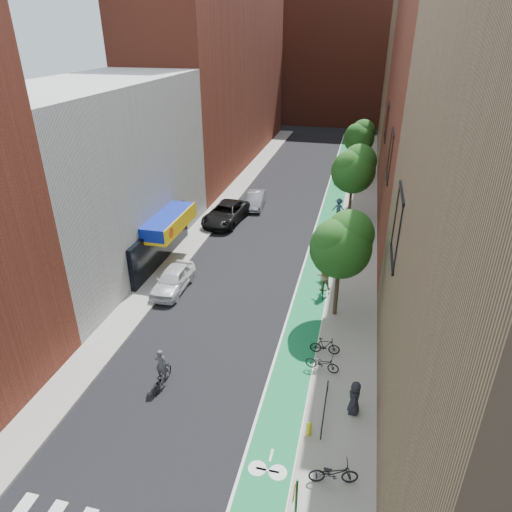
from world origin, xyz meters
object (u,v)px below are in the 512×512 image
Objects in this scene: cyclist_lane_near at (324,280)px; cyclist_lane_mid at (327,267)px; parked_car_black at (226,213)px; cyclist_lane_far at (338,212)px; parked_car_silver at (255,200)px; parked_car_white at (173,279)px; fire_hydrant at (309,428)px; pedestrian at (355,398)px; cyclist_lead at (162,374)px.

cyclist_lane_mid is at bearing -95.12° from cyclist_lane_near.
cyclist_lane_far is (9.30, 2.21, 0.13)m from parked_car_black.
cyclist_lane_near is at bearing -65.91° from parked_car_silver.
cyclist_lane_mid is (7.70, -11.83, 0.05)m from parked_car_silver.
fire_hydrant is at bearing -43.89° from parked_car_white.
cyclist_lane_far is at bearing 18.90° from parked_car_black.
cyclist_lane_mid is at bearing -172.76° from pedestrian.
cyclist_lead reaches higher than parked_car_silver.
cyclist_lane_near is at bearing 91.07° from cyclist_lane_far.
cyclist_lane_near is (6.45, 9.88, 0.33)m from cyclist_lead.
pedestrian is (2.29, -21.72, 0.03)m from cyclist_lane_far.
fire_hydrant is at bearing 170.51° from cyclist_lead.
pedestrian is (11.59, -19.51, 0.16)m from parked_car_black.
cyclist_lead is 7.20m from fire_hydrant.
pedestrian is at bearing 97.10° from cyclist_lane_far.
fire_hydrant is (0.60, -13.47, -0.26)m from cyclist_lane_mid.
cyclist_lane_mid is at bearing 22.72° from parked_car_white.
parked_car_black is at bearing -42.45° from cyclist_lane_mid.
cyclist_lane_mid is 3.02× the size of fire_hydrant.
cyclist_lane_mid reaches higher than cyclist_lead.
cyclist_lane_far is (9.30, 13.71, 0.21)m from parked_car_white.
pedestrian is 2.40m from fire_hydrant.
parked_car_black is at bearing -79.68° from cyclist_lead.
cyclist_lane_near is 1.38× the size of pedestrian.
pedestrian is at bearing -176.61° from cyclist_lead.
parked_car_black reaches higher than parked_car_silver.
pedestrian is at bearing -71.86° from parked_car_silver.
parked_car_black is 2.73× the size of cyclist_lane_far.
parked_car_white is at bearing 5.06° from cyclist_lane_near.
cyclist_lane_mid is 12.05m from pedestrian.
cyclist_lane_near is 11.35m from fire_hydrant.
cyclist_lane_far reaches higher than cyclist_lead.
parked_car_black is at bearing -115.83° from parked_car_silver.
cyclist_lane_far is 23.38m from fire_hydrant.
parked_car_white is 9.45m from cyclist_lane_near.
parked_car_black is 3.56× the size of pedestrian.
parked_car_silver is at bearing -84.91° from cyclist_lead.
cyclist_lane_near is 1.06× the size of cyclist_lane_far.
cyclist_lane_mid is at bearing -116.11° from cyclist_lead.
cyclist_lane_far reaches higher than fire_hydrant.
parked_car_silver is at bearing -160.84° from pedestrian.
parked_car_white reaches higher than parked_car_silver.
pedestrian is at bearing 98.07° from cyclist_lane_mid.
parked_car_silver is 23.89m from cyclist_lead.
pedestrian reaches higher than parked_car_black.
parked_car_white is 0.74× the size of parked_car_black.
cyclist_lead is 1.21× the size of pedestrian.
cyclist_lane_near reaches higher than cyclist_lane_mid.
cyclist_lane_near reaches higher than cyclist_lead.
parked_car_silver is 2.01× the size of cyclist_lane_far.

